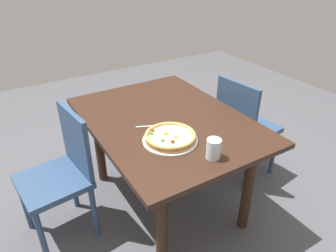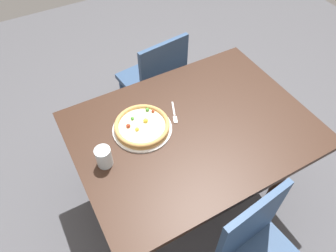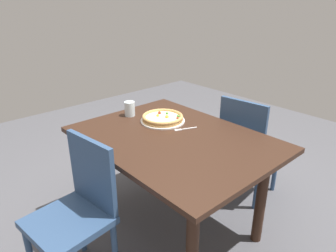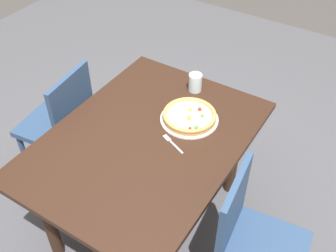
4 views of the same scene
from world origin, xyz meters
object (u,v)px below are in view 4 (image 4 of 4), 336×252
(chair_far, at_px, (62,122))
(pizza, at_px, (190,116))
(fork, at_px, (172,142))
(drinking_glass, at_px, (195,82))
(chair_near, at_px, (252,240))
(dining_table, at_px, (146,152))
(plate, at_px, (189,119))

(chair_far, bearing_deg, pizza, -81.98)
(fork, xyz_separation_m, drinking_glass, (0.47, 0.12, 0.05))
(chair_far, relative_size, drinking_glass, 7.81)
(chair_near, height_order, fork, chair_near)
(dining_table, bearing_deg, drinking_glass, -1.41)
(dining_table, xyz_separation_m, pizza, (0.25, -0.12, 0.14))
(dining_table, relative_size, pizza, 4.34)
(chair_near, xyz_separation_m, drinking_glass, (0.63, 0.68, 0.30))
(dining_table, xyz_separation_m, drinking_glass, (0.51, -0.01, 0.16))
(chair_far, relative_size, fork, 5.50)
(plate, bearing_deg, chair_far, 104.77)
(fork, relative_size, drinking_glass, 1.42)
(dining_table, relative_size, plate, 4.01)
(plate, bearing_deg, chair_near, -122.68)
(pizza, bearing_deg, plate, 81.42)
(chair_far, distance_m, drinking_glass, 0.90)
(plate, height_order, pizza, pizza)
(chair_near, height_order, chair_far, same)
(dining_table, relative_size, chair_near, 1.50)
(pizza, height_order, fork, pizza)
(plate, distance_m, pizza, 0.03)
(chair_near, bearing_deg, plate, -129.43)
(drinking_glass, bearing_deg, fork, -165.28)
(chair_far, bearing_deg, plate, -81.97)
(chair_near, bearing_deg, drinking_glass, -139.26)
(chair_far, height_order, plate, chair_far)
(dining_table, bearing_deg, plate, -25.77)
(fork, bearing_deg, chair_near, -173.29)
(chair_far, xyz_separation_m, drinking_glass, (0.48, -0.71, 0.30))
(chair_far, relative_size, pizza, 2.89)
(chair_near, distance_m, pizza, 0.73)
(dining_table, xyz_separation_m, plate, (0.25, -0.12, 0.11))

